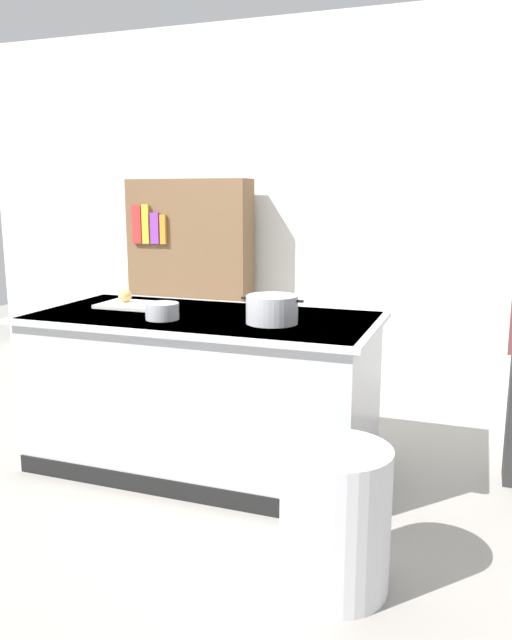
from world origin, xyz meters
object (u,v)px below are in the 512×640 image
at_px(mixing_bowl, 162,311).
at_px(bookshelf, 190,277).
at_px(onion, 125,295).
at_px(trash_bin, 335,518).
at_px(stock_pot, 272,309).

height_order(mixing_bowl, bookshelf, bookshelf).
bearing_deg(onion, trash_bin, -33.21).
relative_size(stock_pot, mixing_bowl, 1.86).
height_order(stock_pot, bookshelf, bookshelf).
relative_size(onion, bookshelf, 0.05).
distance_m(stock_pot, mixing_bowl, 0.60).
distance_m(trash_bin, bookshelf, 3.36).
bearing_deg(trash_bin, onion, 146.79).
bearing_deg(mixing_bowl, trash_bin, -31.89).
bearing_deg(trash_bin, stock_pot, 123.64).
height_order(trash_bin, bookshelf, bookshelf).
relative_size(stock_pot, bookshelf, 0.20).
xyz_separation_m(stock_pot, bookshelf, (-1.39, 1.88, -0.12)).
height_order(mixing_bowl, trash_bin, mixing_bowl).
xyz_separation_m(onion, trash_bin, (1.56, -1.02, -0.66)).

